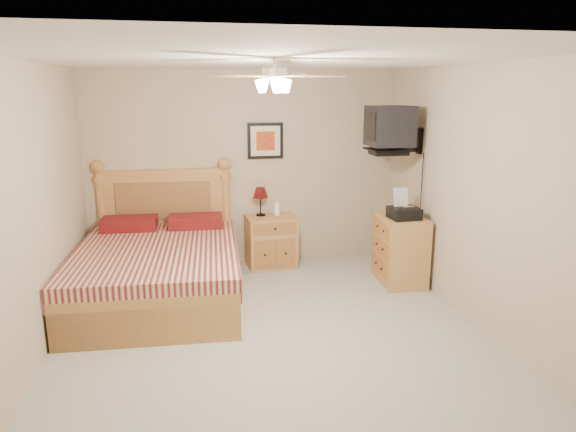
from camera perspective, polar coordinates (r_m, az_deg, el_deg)
floor at (r=4.94m, az=-1.70°, el=-13.30°), size 4.50×4.50×0.00m
ceiling at (r=4.41m, az=-1.94°, el=17.03°), size 4.00×4.50×0.04m
wall_back at (r=6.71m, az=-4.82°, el=5.15°), size 4.00×0.04×2.50m
wall_front at (r=2.42m, az=6.66°, el=-10.65°), size 4.00×0.04×2.50m
wall_left at (r=4.65m, az=-26.93°, el=-0.14°), size 0.04×4.50×2.50m
wall_right at (r=5.20m, az=20.50°, el=1.83°), size 0.04×4.50×2.50m
bed at (r=5.69m, az=-14.45°, el=-2.30°), size 1.78×2.28×1.43m
nightstand at (r=6.71m, az=-1.91°, el=-2.83°), size 0.65×0.51×0.67m
table_lamp at (r=6.64m, az=-3.07°, el=1.63°), size 0.20×0.20×0.37m
lotion_bottle at (r=6.64m, az=-1.23°, el=0.96°), size 0.09×0.09×0.22m
framed_picture at (r=6.68m, az=-2.54°, el=8.34°), size 0.46×0.04×0.46m
dresser at (r=6.28m, az=12.39°, el=-3.62°), size 0.52×0.72×0.82m
fax_machine at (r=6.01m, az=12.82°, el=1.28°), size 0.34×0.36×0.34m
magazine_lower at (r=6.37m, az=11.37°, el=0.59°), size 0.24×0.28×0.02m
magazine_upper at (r=6.37m, az=11.28°, el=0.78°), size 0.20×0.26×0.02m
wall_tv at (r=6.20m, az=12.53°, el=9.39°), size 0.56×0.46×0.58m
ceiling_fan at (r=4.21m, az=-1.49°, el=15.29°), size 1.14×1.14×0.28m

